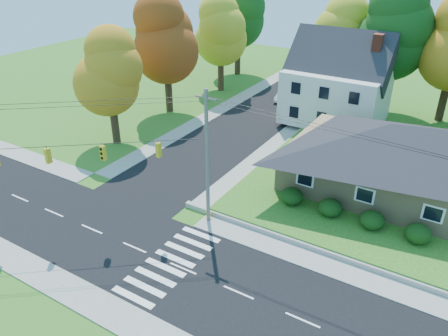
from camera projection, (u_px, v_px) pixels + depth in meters
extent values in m
plane|color=#3D7923|center=(183.00, 269.00, 27.31)|extent=(120.00, 120.00, 0.00)
cube|color=black|center=(183.00, 269.00, 27.31)|extent=(90.00, 8.00, 0.02)
cube|color=black|center=(260.00, 116.00, 50.59)|extent=(8.00, 44.00, 0.02)
cube|color=#9C9A90|center=(224.00, 228.00, 31.06)|extent=(90.00, 2.00, 0.08)
cube|color=#9C9A90|center=(128.00, 321.00, 23.52)|extent=(90.00, 2.00, 0.08)
cube|color=tan|center=(382.00, 168.00, 34.72)|extent=(14.00, 10.00, 3.20)
pyramid|color=#26262B|center=(388.00, 137.00, 33.45)|extent=(14.60, 10.60, 2.20)
cube|color=silver|center=(336.00, 95.00, 46.88)|extent=(10.00, 8.00, 5.60)
pyramid|color=#26262B|center=(340.00, 58.00, 45.01)|extent=(10.40, 8.40, 2.40)
cube|color=brown|center=(371.00, 82.00, 44.34)|extent=(0.90, 0.90, 9.60)
ellipsoid|color=#163A10|center=(292.00, 196.00, 32.79)|extent=(1.70, 1.70, 1.27)
ellipsoid|color=#163A10|center=(330.00, 208.00, 31.41)|extent=(1.70, 1.70, 1.27)
ellipsoid|color=#163A10|center=(372.00, 220.00, 30.03)|extent=(1.70, 1.70, 1.27)
ellipsoid|color=#163A10|center=(418.00, 234.00, 28.65)|extent=(1.70, 1.70, 1.27)
cylinder|color=#666059|center=(207.00, 160.00, 29.58)|extent=(0.26, 0.26, 10.00)
cube|color=#666059|center=(206.00, 98.00, 27.52)|extent=(1.60, 0.12, 0.12)
cube|color=gold|center=(48.00, 156.00, 27.98)|extent=(0.26, 0.34, 1.00)
cube|color=gold|center=(103.00, 153.00, 28.37)|extent=(0.34, 0.26, 1.00)
cube|color=gold|center=(159.00, 150.00, 28.77)|extent=(0.26, 0.34, 1.00)
cylinder|color=black|center=(77.00, 145.00, 27.90)|extent=(13.02, 10.43, 0.04)
cylinder|color=#3F2A19|center=(336.00, 80.00, 52.38)|extent=(0.80, 0.80, 5.40)
sphere|color=gold|center=(340.00, 47.00, 50.55)|extent=(6.72, 6.72, 6.72)
sphere|color=gold|center=(341.00, 32.00, 49.76)|extent=(5.91, 5.91, 5.91)
sphere|color=gold|center=(343.00, 17.00, 48.97)|extent=(5.11, 5.11, 5.11)
cylinder|color=#3F2A19|center=(385.00, 86.00, 48.65)|extent=(0.86, 0.86, 6.30)
sphere|color=#184B16|center=(393.00, 45.00, 46.52)|extent=(7.84, 7.84, 7.84)
sphere|color=#184B16|center=(396.00, 26.00, 45.60)|extent=(6.90, 6.90, 6.90)
sphere|color=#184B16|center=(400.00, 6.00, 44.68)|extent=(5.96, 5.96, 5.96)
cylinder|color=#3F2A19|center=(444.00, 95.00, 46.75)|extent=(0.83, 0.83, 5.85)
cylinder|color=#3F2A19|center=(114.00, 119.00, 43.02)|extent=(0.77, 0.77, 4.95)
sphere|color=#C2801B|center=(110.00, 84.00, 41.34)|extent=(6.16, 6.16, 6.16)
sphere|color=#C2801B|center=(108.00, 68.00, 40.62)|extent=(5.42, 5.42, 5.42)
sphere|color=#C2801B|center=(106.00, 51.00, 39.90)|extent=(4.68, 4.68, 4.68)
cylinder|color=#3F2A19|center=(168.00, 87.00, 50.81)|extent=(0.83, 0.83, 5.85)
sphere|color=#913C12|center=(166.00, 50.00, 48.83)|extent=(7.28, 7.28, 7.28)
sphere|color=#913C12|center=(165.00, 34.00, 47.98)|extent=(6.41, 6.41, 6.41)
sphere|color=#913C12|center=(164.00, 16.00, 47.13)|extent=(5.53, 5.53, 5.53)
cylinder|color=#3F2A19|center=(221.00, 70.00, 58.00)|extent=(0.80, 0.80, 5.40)
sphere|color=gold|center=(221.00, 40.00, 56.17)|extent=(6.72, 6.72, 6.72)
sphere|color=gold|center=(221.00, 27.00, 55.39)|extent=(5.91, 5.91, 5.91)
sphere|color=gold|center=(221.00, 13.00, 54.60)|extent=(5.11, 5.11, 5.11)
cylinder|color=#3F2A19|center=(238.00, 53.00, 64.74)|extent=(0.86, 0.86, 6.30)
sphere|color=#184B16|center=(238.00, 21.00, 62.61)|extent=(7.84, 7.84, 7.84)
sphere|color=#184B16|center=(238.00, 7.00, 61.69)|extent=(6.90, 6.90, 6.90)
imported|color=silver|center=(284.00, 95.00, 55.13)|extent=(1.76, 4.05, 1.30)
cylinder|color=yellow|center=(208.00, 217.00, 32.25)|extent=(0.36, 0.36, 0.10)
cylinder|color=yellow|center=(208.00, 214.00, 32.11)|extent=(0.24, 0.24, 0.55)
sphere|color=yellow|center=(208.00, 210.00, 31.96)|extent=(0.26, 0.26, 0.26)
cylinder|color=yellow|center=(208.00, 213.00, 32.06)|extent=(0.45, 0.14, 0.12)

